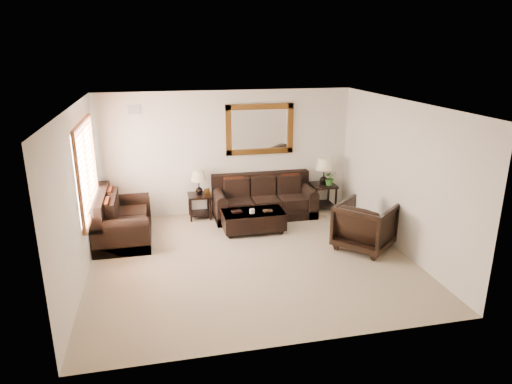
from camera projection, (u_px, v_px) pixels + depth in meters
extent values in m
cube|color=tan|center=(251.00, 258.00, 8.06)|extent=(5.50, 5.00, 0.01)
cube|color=white|center=(250.00, 104.00, 7.23)|extent=(5.50, 5.00, 0.01)
cube|color=beige|center=(227.00, 153.00, 9.97)|extent=(5.50, 0.01, 2.70)
cube|color=beige|center=(294.00, 246.00, 5.32)|extent=(5.50, 0.01, 2.70)
cube|color=beige|center=(78.00, 197.00, 7.08)|extent=(0.01, 5.00, 2.70)
cube|color=beige|center=(400.00, 176.00, 8.21)|extent=(0.01, 5.00, 2.70)
cube|color=white|center=(85.00, 170.00, 7.86)|extent=(0.01, 1.80, 1.50)
cube|color=brown|center=(82.00, 124.00, 7.63)|extent=(0.06, 1.96, 0.08)
cube|color=brown|center=(92.00, 212.00, 8.11)|extent=(0.06, 1.96, 0.08)
cube|color=brown|center=(79.00, 185.00, 6.99)|extent=(0.06, 0.08, 1.50)
cube|color=brown|center=(93.00, 157.00, 8.74)|extent=(0.06, 0.08, 1.50)
cube|color=brown|center=(87.00, 169.00, 7.87)|extent=(0.05, 0.05, 1.50)
cube|color=#482B0E|center=(260.00, 129.00, 9.93)|extent=(1.50, 0.06, 1.10)
cube|color=white|center=(260.00, 129.00, 9.95)|extent=(1.26, 0.01, 0.86)
cube|color=#999999|center=(134.00, 110.00, 9.26)|extent=(0.25, 0.02, 0.18)
cube|color=black|center=(264.00, 212.00, 10.04)|extent=(2.20, 0.95, 0.18)
cube|color=black|center=(261.00, 182.00, 10.20)|extent=(2.20, 0.22, 0.45)
cube|color=black|center=(238.00, 205.00, 9.84)|extent=(0.56, 0.78, 0.27)
cube|color=black|center=(265.00, 203.00, 9.96)|extent=(0.56, 0.78, 0.27)
cube|color=black|center=(290.00, 201.00, 10.08)|extent=(0.56, 0.78, 0.27)
cube|color=black|center=(220.00, 208.00, 9.79)|extent=(0.22, 0.95, 0.53)
cylinder|color=black|center=(219.00, 196.00, 9.71)|extent=(0.22, 0.93, 0.22)
cube|color=black|center=(307.00, 202.00, 10.19)|extent=(0.22, 0.95, 0.53)
cylinder|color=black|center=(308.00, 190.00, 10.11)|extent=(0.22, 0.93, 0.22)
cube|color=#551E0B|center=(234.00, 187.00, 9.90)|extent=(0.42, 0.18, 0.43)
cube|color=#551E0B|center=(290.00, 183.00, 10.16)|extent=(0.42, 0.18, 0.43)
cube|color=black|center=(124.00, 234.00, 8.85)|extent=(1.01, 1.71, 0.19)
cube|color=black|center=(100.00, 205.00, 8.58)|extent=(0.23, 1.71, 0.48)
cube|color=black|center=(124.00, 229.00, 8.49)|extent=(0.83, 0.59, 0.29)
cube|color=black|center=(125.00, 217.00, 9.07)|extent=(0.83, 0.59, 0.29)
cube|color=black|center=(121.00, 241.00, 8.11)|extent=(1.01, 0.23, 0.57)
cylinder|color=black|center=(120.00, 226.00, 8.02)|extent=(0.99, 0.23, 0.23)
cube|color=black|center=(126.00, 212.00, 9.48)|extent=(1.01, 0.23, 0.57)
cylinder|color=black|center=(124.00, 200.00, 9.39)|extent=(0.99, 0.23, 0.23)
cube|color=#551E0B|center=(109.00, 211.00, 8.28)|extent=(0.20, 0.45, 0.46)
cube|color=#551E0B|center=(113.00, 199.00, 8.96)|extent=(0.20, 0.45, 0.46)
cube|color=black|center=(199.00, 195.00, 9.83)|extent=(0.49, 0.49, 0.04)
cube|color=black|center=(200.00, 213.00, 9.95)|extent=(0.41, 0.41, 0.03)
cylinder|color=black|center=(191.00, 211.00, 9.67)|extent=(0.04, 0.04, 0.49)
cylinder|color=black|center=(211.00, 210.00, 9.76)|extent=(0.04, 0.04, 0.49)
cylinder|color=black|center=(189.00, 205.00, 10.06)|extent=(0.04, 0.04, 0.49)
cylinder|color=black|center=(208.00, 203.00, 10.14)|extent=(0.04, 0.04, 0.49)
sphere|color=black|center=(199.00, 191.00, 9.79)|extent=(0.15, 0.15, 0.15)
cylinder|color=black|center=(199.00, 183.00, 9.74)|extent=(0.02, 0.02, 0.32)
cone|color=#C8B685|center=(199.00, 175.00, 9.69)|extent=(0.34, 0.34, 0.23)
cube|color=#482B0E|center=(207.00, 192.00, 9.75)|extent=(0.13, 0.09, 0.15)
cube|color=black|center=(323.00, 185.00, 10.36)|extent=(0.54, 0.54, 0.05)
cube|color=black|center=(322.00, 204.00, 10.50)|extent=(0.46, 0.46, 0.03)
cylinder|color=black|center=(316.00, 201.00, 10.19)|extent=(0.05, 0.05, 0.54)
cylinder|color=black|center=(336.00, 200.00, 10.28)|extent=(0.05, 0.05, 0.54)
cylinder|color=black|center=(310.00, 195.00, 10.62)|extent=(0.05, 0.05, 0.54)
cylinder|color=black|center=(328.00, 194.00, 10.71)|extent=(0.05, 0.05, 0.54)
sphere|color=black|center=(323.00, 180.00, 10.32)|extent=(0.17, 0.17, 0.17)
cylinder|color=black|center=(324.00, 172.00, 10.27)|extent=(0.02, 0.02, 0.35)
cone|color=#C8B685|center=(324.00, 164.00, 10.21)|extent=(0.37, 0.37, 0.26)
sphere|color=black|center=(230.00, 236.00, 8.90)|extent=(0.11, 0.11, 0.11)
sphere|color=black|center=(281.00, 231.00, 9.11)|extent=(0.11, 0.11, 0.11)
sphere|color=black|center=(226.00, 227.00, 9.34)|extent=(0.11, 0.11, 0.11)
sphere|color=black|center=(275.00, 223.00, 9.55)|extent=(0.11, 0.11, 0.11)
cube|color=black|center=(253.00, 220.00, 9.16)|extent=(1.22, 0.66, 0.34)
cube|color=black|center=(253.00, 213.00, 9.12)|extent=(1.25, 0.67, 0.04)
cube|color=black|center=(237.00, 211.00, 9.08)|extent=(0.21, 0.14, 0.03)
cube|color=black|center=(268.00, 211.00, 9.12)|extent=(0.19, 0.13, 0.02)
cube|color=white|center=(252.00, 211.00, 9.00)|extent=(0.10, 0.08, 0.09)
imported|color=black|center=(365.00, 224.00, 8.34)|extent=(1.28, 1.29, 0.97)
imported|color=#26531C|center=(330.00, 179.00, 10.24)|extent=(0.39, 0.42, 0.26)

